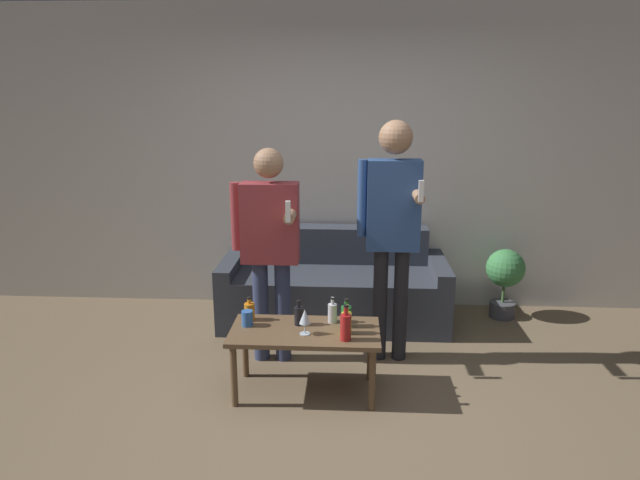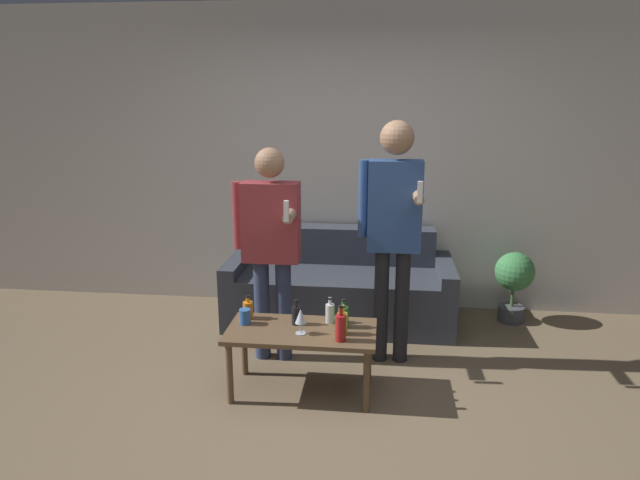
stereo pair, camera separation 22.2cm
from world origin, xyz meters
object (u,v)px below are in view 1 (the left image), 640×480
at_px(person_standing_left, 270,240).
at_px(person_standing_right, 392,220).
at_px(bottle_orange, 347,322).
at_px(couch, 334,288).
at_px(coffee_table, 305,338).

bearing_deg(person_standing_left, person_standing_right, 3.69).
bearing_deg(bottle_orange, couch, 95.19).
height_order(bottle_orange, person_standing_left, person_standing_left).
distance_m(couch, coffee_table, 1.28).
height_order(couch, bottle_orange, couch).
distance_m(coffee_table, person_standing_left, 0.77).
bearing_deg(couch, coffee_table, -96.86).
distance_m(person_standing_left, person_standing_right, 0.89).
bearing_deg(person_standing_left, coffee_table, -58.76).
bearing_deg(couch, person_standing_left, -119.11).
distance_m(bottle_orange, person_standing_right, 0.85).
relative_size(couch, bottle_orange, 9.81).
relative_size(coffee_table, person_standing_right, 0.55).
height_order(coffee_table, person_standing_right, person_standing_right).
height_order(coffee_table, person_standing_left, person_standing_left).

